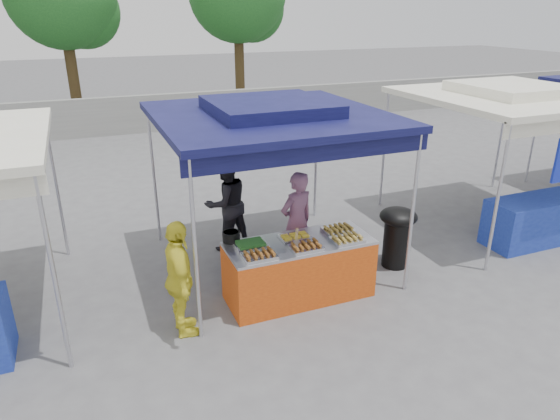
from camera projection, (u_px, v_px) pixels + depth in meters
name	position (u px, v px, depth m)	size (l,w,h in m)	color
ground_plane	(296.00, 292.00, 7.13)	(80.00, 80.00, 0.00)	#5B5A5D
back_wall	(161.00, 113.00, 16.36)	(40.00, 0.25, 1.20)	gray
main_canopy	(270.00, 115.00, 7.08)	(3.20, 3.20, 2.57)	silver
neighbor_stall_right	(522.00, 144.00, 8.59)	(3.20, 3.20, 2.57)	silver
vendor_table	(299.00, 269.00, 6.89)	(2.00, 0.80, 0.85)	#C34611
food_tray_fl	(259.00, 255.00, 6.28)	(0.42, 0.30, 0.07)	silver
food_tray_fm	(306.00, 247.00, 6.50)	(0.42, 0.30, 0.07)	silver
food_tray_fr	(347.00, 239.00, 6.72)	(0.42, 0.30, 0.07)	silver
food_tray_bl	(251.00, 245.00, 6.57)	(0.42, 0.30, 0.07)	silver
food_tray_bm	(295.00, 237.00, 6.78)	(0.42, 0.30, 0.07)	silver
food_tray_br	(338.00, 230.00, 7.01)	(0.42, 0.30, 0.07)	silver
cooking_pot	(231.00, 236.00, 6.72)	(0.24, 0.24, 0.14)	black
skewer_cup	(296.00, 245.00, 6.51)	(0.09, 0.09, 0.11)	silver
wok_burner	(397.00, 232.00, 7.68)	(0.58, 0.58, 0.97)	black
crate_left	(255.00, 269.00, 7.47)	(0.51, 0.36, 0.30)	#1427A3
crate_right	(303.00, 263.00, 7.63)	(0.50, 0.35, 0.30)	#1427A3
crate_stacked	(304.00, 246.00, 7.52)	(0.49, 0.34, 0.30)	#1427A3
vendor_woman	(297.00, 222.00, 7.47)	(0.58, 0.38, 1.59)	#8A5879
helper_man	(227.00, 203.00, 8.18)	(0.78, 0.61, 1.61)	black
customer_person	(180.00, 280.00, 5.98)	(0.88, 0.37, 1.50)	yellow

